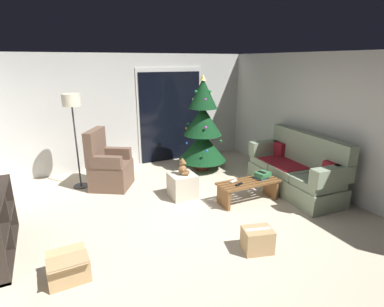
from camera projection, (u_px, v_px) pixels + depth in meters
ground_plane at (188, 223)px, 4.58m from camera, size 7.00×7.00×0.00m
wall_back at (131, 111)px, 6.85m from camera, size 5.72×0.12×2.50m
wall_right at (334, 125)px, 5.39m from camera, size 0.12×6.00×2.50m
patio_door_frame at (170, 115)px, 7.21m from camera, size 1.60×0.02×2.20m
patio_door_glass at (171, 117)px, 7.21m from camera, size 1.50×0.02×2.10m
couch at (297, 171)px, 5.60m from camera, size 0.91×1.99×1.08m
coffee_table at (248, 188)px, 5.21m from camera, size 1.10×0.40×0.37m
remote_white at (234, 181)px, 5.16m from camera, size 0.16×0.09×0.02m
remote_black at (239, 184)px, 5.02m from camera, size 0.16×0.09×0.02m
book_stack at (262, 175)px, 5.30m from camera, size 0.28×0.25×0.11m
cell_phone at (262, 172)px, 5.28m from camera, size 0.11×0.16×0.01m
christmas_tree at (203, 129)px, 6.58m from camera, size 1.05×1.05×2.07m
armchair at (108, 167)px, 5.77m from camera, size 0.94×0.94×1.13m
floor_lamp at (72, 109)px, 5.46m from camera, size 0.32×0.32×1.78m
ottoman at (182, 185)px, 5.40m from camera, size 0.44×0.44×0.43m
teddy_bear_chestnut at (183, 168)px, 5.30m from camera, size 0.22×0.21×0.29m
cardboard_box_taped_mid_floor at (257, 240)px, 3.87m from camera, size 0.43×0.37×0.32m
cardboard_box_open_near_shelf at (69, 270)px, 3.34m from camera, size 0.45×0.46×0.32m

